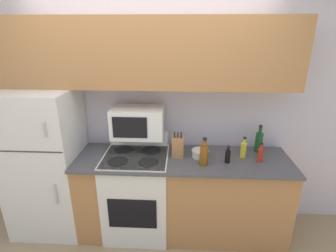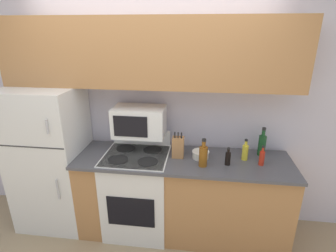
{
  "view_description": "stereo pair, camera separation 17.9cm",
  "coord_description": "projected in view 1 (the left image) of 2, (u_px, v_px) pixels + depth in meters",
  "views": [
    {
      "loc": [
        0.35,
        -2.1,
        2.14
      ],
      "look_at": [
        0.22,
        0.27,
        1.26
      ],
      "focal_mm": 28.0,
      "sensor_mm": 36.0,
      "label": 1
    },
    {
      "loc": [
        0.53,
        -2.08,
        2.14
      ],
      "look_at": [
        0.22,
        0.27,
        1.26
      ],
      "focal_mm": 28.0,
      "sensor_mm": 36.0,
      "label": 2
    }
  ],
  "objects": [
    {
      "name": "microwave",
      "position": [
        138.0,
        122.0,
        2.7
      ],
      "size": [
        0.53,
        0.32,
        0.31
      ],
      "color": "white",
      "rests_on": "stove"
    },
    {
      "name": "bottle_wine_green",
      "position": [
        259.0,
        141.0,
        2.76
      ],
      "size": [
        0.08,
        0.08,
        0.3
      ],
      "color": "#194C23",
      "rests_on": "lower_cabinets"
    },
    {
      "name": "lower_cabinets",
      "position": [
        182.0,
        195.0,
        2.83
      ],
      "size": [
        2.18,
        0.65,
        0.91
      ],
      "color": "#B27A47",
      "rests_on": "ground_plane"
    },
    {
      "name": "knife_block",
      "position": [
        178.0,
        147.0,
        2.66
      ],
      "size": [
        0.12,
        0.1,
        0.27
      ],
      "color": "#B27A47",
      "rests_on": "lower_cabinets"
    },
    {
      "name": "refrigerator",
      "position": [
        46.0,
        163.0,
        2.8
      ],
      "size": [
        0.74,
        0.65,
        1.59
      ],
      "color": "white",
      "rests_on": "ground_plane"
    },
    {
      "name": "bottle_hot_sauce",
      "position": [
        260.0,
        154.0,
        2.56
      ],
      "size": [
        0.05,
        0.05,
        0.2
      ],
      "color": "red",
      "rests_on": "lower_cabinets"
    },
    {
      "name": "wall_back",
      "position": [
        150.0,
        112.0,
        2.9
      ],
      "size": [
        8.0,
        0.05,
        2.55
      ],
      "color": "silver",
      "rests_on": "ground_plane"
    },
    {
      "name": "bowl",
      "position": [
        200.0,
        153.0,
        2.67
      ],
      "size": [
        0.18,
        0.18,
        0.08
      ],
      "color": "silver",
      "rests_on": "lower_cabinets"
    },
    {
      "name": "ground_plane",
      "position": [
        145.0,
        248.0,
        2.73
      ],
      "size": [
        12.0,
        12.0,
        0.0
      ],
      "primitive_type": "plane",
      "color": "tan"
    },
    {
      "name": "bottle_whiskey",
      "position": [
        204.0,
        154.0,
        2.49
      ],
      "size": [
        0.08,
        0.08,
        0.28
      ],
      "color": "brown",
      "rests_on": "lower_cabinets"
    },
    {
      "name": "stove",
      "position": [
        137.0,
        192.0,
        2.84
      ],
      "size": [
        0.66,
        0.63,
        1.08
      ],
      "color": "white",
      "rests_on": "ground_plane"
    },
    {
      "name": "bottle_cooking_spray",
      "position": [
        243.0,
        149.0,
        2.65
      ],
      "size": [
        0.06,
        0.06,
        0.22
      ],
      "color": "gold",
      "rests_on": "lower_cabinets"
    },
    {
      "name": "bottle_soy_sauce",
      "position": [
        228.0,
        156.0,
        2.55
      ],
      "size": [
        0.05,
        0.05,
        0.18
      ],
      "color": "black",
      "rests_on": "lower_cabinets"
    },
    {
      "name": "upper_cabinets",
      "position": [
        146.0,
        53.0,
        2.5
      ],
      "size": [
        2.92,
        0.33,
        0.66
      ],
      "color": "#B27A47",
      "rests_on": "refrigerator"
    }
  ]
}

